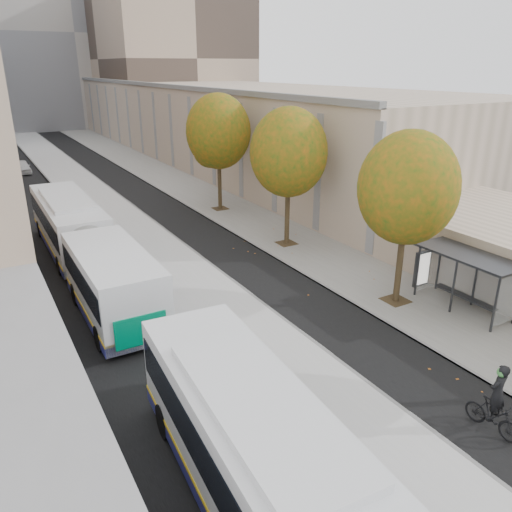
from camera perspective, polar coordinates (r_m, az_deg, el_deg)
bus_platform at (r=38.71m, az=-16.79°, el=5.11°), size 4.25×150.00×0.15m
sidewalk at (r=41.16m, az=-5.91°, el=6.75°), size 4.75×150.00×0.08m
building_tan at (r=71.32m, az=-7.41°, el=15.88°), size 18.00×92.00×8.00m
building_far_block at (r=99.29m, az=-21.13°, el=22.49°), size 30.00×18.00×30.00m
bus_shelter at (r=23.07m, az=23.40°, el=-0.74°), size 1.90×4.40×2.53m
tree_c at (r=21.88m, az=16.97°, el=7.41°), size 4.20×4.20×7.28m
tree_d at (r=28.61m, az=3.75°, el=11.70°), size 4.40×4.40×7.60m
tree_e at (r=36.34m, az=-4.33°, el=13.99°), size 4.60×4.60×7.92m
bus_far at (r=26.49m, az=-19.01°, el=1.30°), size 2.75×18.12×3.02m
cyclist at (r=16.47m, az=25.61°, el=-15.35°), size 0.67×1.78×2.24m
distant_car at (r=55.52m, az=-25.19°, el=9.20°), size 1.50×3.68×1.25m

